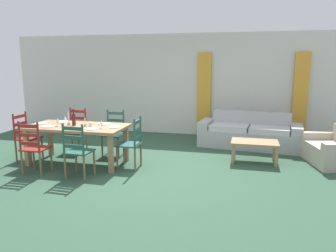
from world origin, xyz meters
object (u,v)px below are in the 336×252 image
dining_chair_near_left (34,148)px  coffee_table (255,144)px  wine_bottle (74,119)px  wine_glass_near_left (58,120)px  dining_chair_head_west (26,136)px  dining_chair_far_right (114,133)px  wine_glass_near_right (101,122)px  dining_chair_far_left (76,130)px  dining_chair_near_right (78,151)px  dining_chair_head_east (132,143)px  couch (249,134)px  armchair_upholstered (335,151)px  dining_table (77,130)px  wine_glass_far_left (65,118)px  coffee_cup_primary (90,124)px

dining_chair_near_left → coffee_table: (3.77, 1.64, -0.12)m
dining_chair_near_left → wine_bottle: (0.37, 0.75, 0.39)m
wine_glass_near_left → dining_chair_head_west: bearing=171.3°
dining_chair_far_right → dining_chair_head_west: same height
wine_glass_near_left → coffee_table: wine_glass_near_left is taller
wine_glass_near_left → wine_glass_near_right: size_ratio=1.00×
wine_glass_near_left → dining_chair_far_left: bearing=99.2°
dining_chair_near_right → wine_glass_near_left: dining_chair_near_right is taller
dining_chair_far_right → wine_glass_near_right: 0.95m
dining_chair_head_east → dining_chair_near_left: bearing=-155.1°
dining_chair_head_west → couch: 4.87m
armchair_upholstered → coffee_table: bearing=-170.1°
dining_chair_head_west → wine_glass_near_right: bearing=-4.1°
dining_chair_far_right → wine_bottle: bearing=-124.9°
dining_table → wine_bottle: wine_bottle is taller
coffee_table → armchair_upholstered: size_ratio=0.69×
dining_chair_near_left → dining_chair_head_east: bearing=24.9°
wine_glass_near_left → wine_glass_far_left: size_ratio=1.00×
wine_glass_far_left → coffee_cup_primary: bearing=-15.8°
wine_glass_near_right → coffee_cup_primary: wine_glass_near_right is taller
couch → armchair_upholstered: (1.61, -0.95, -0.04)m
dining_chair_near_right → coffee_cup_primary: size_ratio=10.67×
dining_chair_far_left → wine_bottle: bearing=-62.3°
dining_chair_far_left → coffee_cup_primary: (0.78, -0.82, 0.32)m
wine_bottle → wine_glass_near_right: (0.63, -0.14, -0.01)m
dining_chair_near_left → coffee_table: size_ratio=1.07×
dining_chair_head_west → couch: (4.38, 2.12, -0.19)m
dining_table → dining_chair_far_right: dining_chair_far_right is taller
dining_chair_near_left → coffee_cup_primary: dining_chair_near_left is taller
dining_chair_near_left → dining_chair_near_right: 0.84m
dining_chair_near_right → wine_glass_near_right: bearing=74.9°
dining_chair_head_east → couch: size_ratio=0.41×
wine_glass_near_right → wine_glass_far_left: (-0.90, 0.27, 0.00)m
dining_table → wine_glass_far_left: (-0.33, 0.15, 0.20)m
armchair_upholstered → dining_chair_near_left: bearing=-160.2°
dining_chair_head_east → armchair_upholstered: bearing=17.6°
dining_chair_far_right → wine_glass_far_left: bearing=-142.7°
dining_chair_head_west → dining_chair_head_east: (2.26, -0.01, 0.00)m
dining_chair_near_right → dining_chair_far_left: (-0.88, 1.53, 0.00)m
dining_chair_near_left → armchair_upholstered: bearing=19.8°
dining_table → dining_chair_near_left: (-0.43, -0.74, -0.19)m
dining_chair_far_right → wine_glass_near_left: dining_chair_far_right is taller
dining_chair_head_east → wine_glass_near_left: dining_chair_head_east is taller
dining_chair_far_right → armchair_upholstered: (4.41, 0.43, -0.23)m
dining_chair_near_right → coffee_cup_primary: bearing=98.3°
dining_chair_head_west → coffee_cup_primary: bearing=-1.1°
dining_chair_head_west → coffee_cup_primary: (1.45, -0.03, 0.32)m
armchair_upholstered → dining_chair_head_east: bearing=-162.4°
dining_chair_near_left → dining_chair_far_right: size_ratio=1.00×
dining_chair_far_left → wine_glass_near_left: dining_chair_far_left is taller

